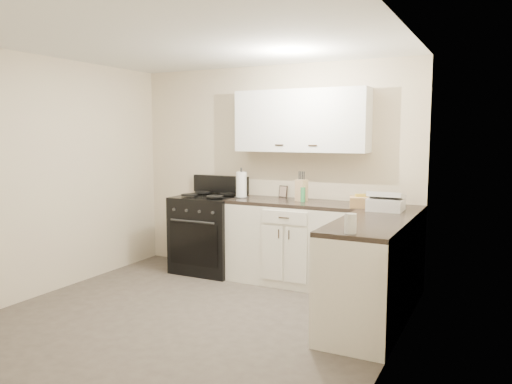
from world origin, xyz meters
The scene contains 21 objects.
floor centered at (0.00, 0.00, 0.00)m, with size 3.60×3.60×0.00m, color #473F38.
ceiling centered at (0.00, 0.00, 2.50)m, with size 3.60×3.60×0.00m, color white.
wall_back centered at (0.00, 1.80, 1.25)m, with size 3.60×3.60×0.00m, color beige.
wall_right centered at (1.80, 0.00, 1.25)m, with size 3.60×3.60×0.00m, color beige.
wall_left centered at (-1.80, 0.00, 1.25)m, with size 3.60×3.60×0.00m, color beige.
wall_front centered at (0.00, -1.80, 1.25)m, with size 3.60×3.60×0.00m, color beige.
base_cabinets_back centered at (0.43, 1.50, 0.45)m, with size 1.55×0.60×0.90m, color white.
base_cabinets_right centered at (1.50, 0.85, 0.45)m, with size 0.60×1.90×0.90m, color white.
countertop_back centered at (0.43, 1.50, 0.92)m, with size 1.55×0.60×0.04m, color black.
countertop_right centered at (1.50, 0.85, 0.92)m, with size 0.60×1.90×0.04m, color black.
upper_cabinets centered at (0.43, 1.65, 1.84)m, with size 1.55×0.30×0.70m, color white.
stove centered at (-0.71, 1.48, 0.46)m, with size 0.78×0.67×0.95m, color black.
knife_block centered at (0.48, 1.54, 1.06)m, with size 0.11×0.10×0.25m, color #D2B781.
paper_towel centered at (-0.27, 1.51, 1.09)m, with size 0.13×0.13×0.31m, color white.
soap_bottle centered at (0.51, 1.50, 1.02)m, with size 0.05×0.05×0.16m, color #3B9B55.
picture_frame centered at (0.16, 1.76, 1.01)m, with size 0.11×0.01×0.14m, color black.
wicker_basket centered at (1.25, 1.40, 0.99)m, with size 0.32×0.21×0.11m, color tan.
countertop_grill centered at (1.48, 1.27, 1.00)m, with size 0.33×0.31×0.12m, color silver.
glass_jar centered at (1.49, 0.00, 1.02)m, with size 0.09×0.09×0.15m, color silver.
oven_mitt_near centered at (1.18, 0.22, 0.49)m, with size 0.02×0.13×0.23m, color black.
oven_mitt_far centered at (1.18, 0.47, 0.46)m, with size 0.02×0.15×0.26m, color black.
Camera 1 is at (2.53, -3.67, 1.70)m, focal length 35.00 mm.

